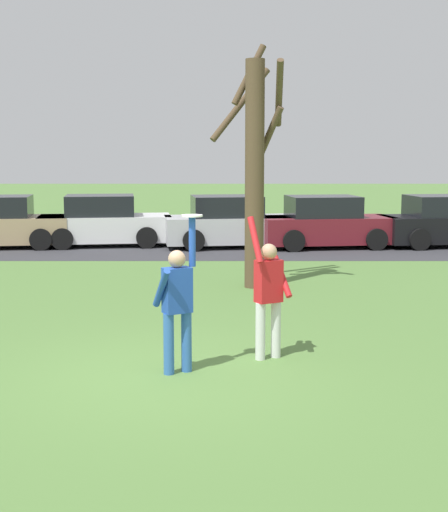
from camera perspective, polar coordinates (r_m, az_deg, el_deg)
name	(u,v)px	position (r m, az deg, el deg)	size (l,w,h in m)	color
ground_plane	(163,375)	(9.80, -4.75, -9.26)	(120.00, 120.00, 0.00)	#567F3D
person_catcher	(177,300)	(9.66, -3.69, -3.48)	(0.58, 0.52, 2.08)	#3366B7
person_defender	(268,291)	(10.34, 3.46, -2.72)	(0.65, 0.61, 2.04)	silver
frisbee_disc	(192,216)	(9.60, -2.54, 3.16)	(0.28, 0.28, 0.02)	white
parked_car_tan	(0,224)	(23.64, -17.08, 2.40)	(4.31, 2.46, 1.59)	tan
parked_car_white	(104,223)	(23.37, -9.37, 2.59)	(4.31, 2.46, 1.59)	white
parked_car_silver	(230,224)	(22.72, 0.45, 2.54)	(4.31, 2.46, 1.59)	#BCBCC1
parked_car_maroon	(326,224)	(22.83, 7.92, 2.49)	(4.31, 2.46, 1.59)	maroon
parked_car_black	(445,223)	(23.96, 16.88, 2.48)	(4.31, 2.46, 1.59)	black
parking_strip	(168,246)	(23.03, -4.41, 0.78)	(26.48, 6.40, 0.01)	#38383D
bare_tree_tall	(255,165)	(15.78, 2.40, 7.09)	(1.63, 1.57, 5.22)	brown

